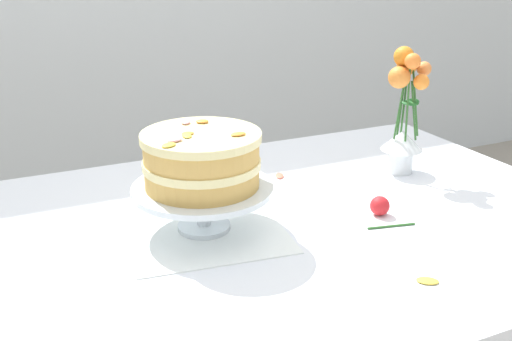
{
  "coord_description": "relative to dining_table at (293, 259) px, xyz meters",
  "views": [
    {
      "loc": [
        -0.55,
        -1.03,
        1.29
      ],
      "look_at": [
        -0.07,
        0.01,
        0.86
      ],
      "focal_mm": 41.28,
      "sensor_mm": 36.0,
      "label": 1
    }
  ],
  "objects": [
    {
      "name": "loose_petal_0",
      "position": [
        0.1,
        -0.31,
        0.09
      ],
      "size": [
        0.05,
        0.04,
        0.01
      ],
      "primitive_type": "ellipsoid",
      "rotation": [
        0.0,
        0.0,
        2.54
      ],
      "color": "yellow",
      "rests_on": "dining_table"
    },
    {
      "name": "linen_napkin",
      "position": [
        -0.19,
        0.05,
        0.09
      ],
      "size": [
        0.36,
        0.36,
        0.0
      ],
      "primitive_type": "cube",
      "rotation": [
        0.0,
        0.0,
        -0.12
      ],
      "color": "white",
      "rests_on": "dining_table"
    },
    {
      "name": "fallen_rose",
      "position": [
        0.19,
        -0.05,
        0.11
      ],
      "size": [
        0.11,
        0.1,
        0.04
      ],
      "color": "#2D6028",
      "rests_on": "dining_table"
    },
    {
      "name": "loose_petal_2",
      "position": [
        0.09,
        0.25,
        0.09
      ],
      "size": [
        0.04,
        0.05,
        0.01
      ],
      "primitive_type": "ellipsoid",
      "rotation": [
        0.0,
        0.0,
        4.31
      ],
      "color": "#E56B51",
      "rests_on": "dining_table"
    },
    {
      "name": "layer_cake",
      "position": [
        -0.19,
        0.05,
        0.25
      ],
      "size": [
        0.24,
        0.24,
        0.12
      ],
      "color": "tan",
      "rests_on": "cake_stand"
    },
    {
      "name": "cake_stand",
      "position": [
        -0.19,
        0.05,
        0.17
      ],
      "size": [
        0.29,
        0.29,
        0.1
      ],
      "color": "silver",
      "rests_on": "linen_napkin"
    },
    {
      "name": "dining_table",
      "position": [
        0.0,
        0.0,
        0.0
      ],
      "size": [
        1.4,
        1.0,
        0.74
      ],
      "color": "white",
      "rests_on": "ground"
    },
    {
      "name": "flower_vase",
      "position": [
        0.4,
        0.15,
        0.24
      ],
      "size": [
        0.12,
        0.11,
        0.33
      ],
      "color": "silver",
      "rests_on": "dining_table"
    }
  ]
}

